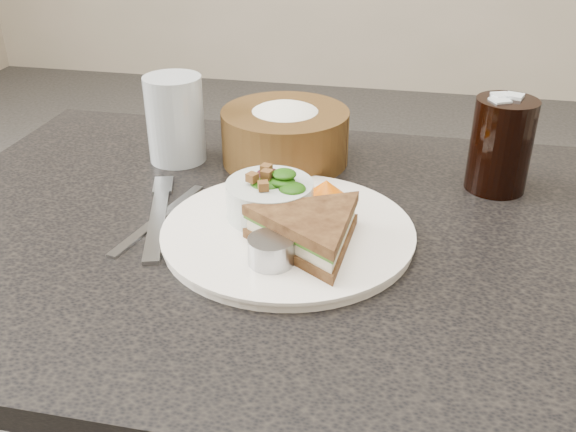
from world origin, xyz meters
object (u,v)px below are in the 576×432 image
(dressing_ramekin, at_px, (271,251))
(salad_bowl, at_px, (270,193))
(water_glass, at_px, (175,119))
(dinner_plate, at_px, (288,233))
(sandwich, at_px, (311,231))
(bread_basket, at_px, (285,127))
(cola_glass, at_px, (501,141))

(dressing_ramekin, bearing_deg, salad_bowl, 104.02)
(salad_bowl, distance_m, water_glass, 0.25)
(dinner_plate, distance_m, sandwich, 0.06)
(bread_basket, bearing_deg, salad_bowl, -83.30)
(bread_basket, bearing_deg, cola_glass, -6.19)
(salad_bowl, distance_m, bread_basket, 0.20)
(dinner_plate, height_order, sandwich, sandwich)
(sandwich, bearing_deg, water_glass, 170.28)
(dressing_ramekin, relative_size, cola_glass, 0.37)
(bread_basket, bearing_deg, sandwich, -71.89)
(sandwich, relative_size, bread_basket, 0.86)
(sandwich, xyz_separation_m, dressing_ramekin, (-0.04, -0.04, -0.01))
(salad_bowl, relative_size, bread_basket, 0.57)
(salad_bowl, xyz_separation_m, dressing_ramekin, (0.03, -0.11, -0.02))
(bread_basket, height_order, water_glass, water_glass)
(dinner_plate, distance_m, salad_bowl, 0.05)
(cola_glass, bearing_deg, bread_basket, 173.81)
(dinner_plate, bearing_deg, dressing_ramekin, -91.55)
(salad_bowl, xyz_separation_m, water_glass, (-0.19, 0.17, 0.02))
(sandwich, bearing_deg, bread_basket, 141.96)
(dressing_ramekin, distance_m, cola_glass, 0.38)
(cola_glass, xyz_separation_m, water_glass, (-0.47, 0.00, -0.01))
(dinner_plate, relative_size, dressing_ramekin, 5.85)
(sandwich, xyz_separation_m, salad_bowl, (-0.06, 0.07, 0.01))
(bread_basket, bearing_deg, dinner_plate, -77.07)
(bread_basket, height_order, cola_glass, cola_glass)
(dinner_plate, bearing_deg, bread_basket, 102.93)
(bread_basket, bearing_deg, dressing_ramekin, -80.73)
(dinner_plate, distance_m, bread_basket, 0.24)
(sandwich, xyz_separation_m, cola_glass, (0.22, 0.23, 0.04))
(dressing_ramekin, bearing_deg, dinner_plate, 88.45)
(water_glass, bearing_deg, bread_basket, 10.17)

